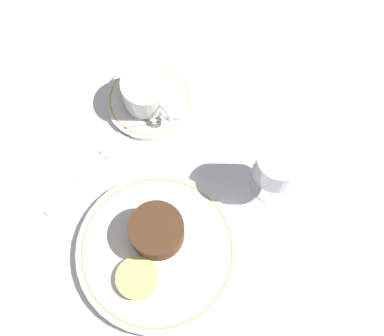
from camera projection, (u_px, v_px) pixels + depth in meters
The scene contains 9 objects.
ground_plane at pixel (158, 237), 0.83m from camera, with size 3.00×3.00×0.00m, color white.
dinner_plate at pixel (157, 251), 0.81m from camera, with size 0.25×0.25×0.01m.
saucer at pixel (149, 100), 0.90m from camera, with size 0.15×0.15×0.01m.
coffee_cup at pixel (147, 91), 0.87m from camera, with size 0.11×0.08×0.06m.
spoon at pixel (163, 119), 0.88m from camera, with size 0.05×0.10×0.00m.
wine_glass at pixel (277, 166), 0.78m from camera, with size 0.07×0.07×0.12m.
fork at pixel (96, 163), 0.87m from camera, with size 0.05×0.18×0.01m.
dessert_cake at pixel (158, 227), 0.79m from camera, with size 0.08×0.08×0.04m.
pineapple_slice at pixel (137, 278), 0.79m from camera, with size 0.06×0.06×0.01m.
Camera 1 is at (0.18, -0.08, 0.81)m, focal length 50.00 mm.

